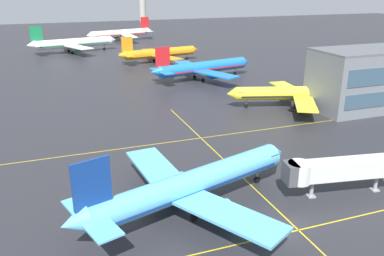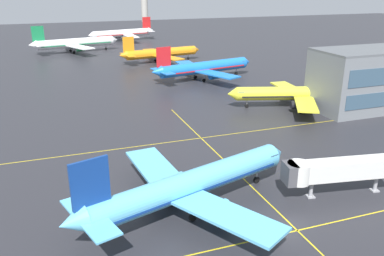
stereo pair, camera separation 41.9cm
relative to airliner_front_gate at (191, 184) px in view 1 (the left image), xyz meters
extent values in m
plane|color=#28282D|center=(11.05, -7.29, -3.84)|extent=(600.00, 600.00, 0.00)
cylinder|color=#5BB7E5|center=(0.49, 0.15, 0.07)|extent=(30.19, 12.47, 3.62)
cone|color=#5BB7E5|center=(16.23, 5.02, 0.07)|extent=(3.41, 4.12, 3.55)
cone|color=#5BB7E5|center=(-15.53, -4.80, 0.45)|extent=(3.93, 4.19, 3.44)
cube|color=navy|center=(-13.16, -4.07, 4.55)|extent=(4.47, 1.68, 5.72)
cube|color=#5BB7E5|center=(-12.78, -6.94, 0.45)|extent=(4.38, 5.63, 0.23)
cube|color=#5BB7E5|center=(-14.46, -1.48, 0.45)|extent=(4.38, 5.63, 0.23)
cube|color=#5BB7E5|center=(1.97, -7.87, -0.50)|extent=(11.29, 14.89, 0.38)
cube|color=#5BB7E5|center=(-2.82, 7.61, -0.50)|extent=(6.23, 14.68, 0.38)
cylinder|color=#5BB7E5|center=(2.13, -4.53, -1.74)|extent=(3.69, 2.87, 2.00)
cylinder|color=#5BB7E5|center=(-0.79, 4.94, -1.74)|extent=(3.69, 2.87, 2.00)
cube|color=#385166|center=(14.14, 4.37, 0.59)|extent=(2.62, 3.69, 0.67)
cube|color=navy|center=(0.49, 0.15, -0.38)|extent=(27.88, 11.78, 0.34)
cylinder|color=#99999E|center=(12.32, 3.81, -2.27)|extent=(0.27, 0.27, 1.57)
cylinder|color=black|center=(12.32, 3.81, -3.31)|extent=(1.13, 0.72, 1.05)
cylinder|color=#99999E|center=(-0.60, -2.78, -2.27)|extent=(0.27, 0.27, 1.57)
cylinder|color=black|center=(-0.60, -2.78, -3.31)|extent=(1.13, 0.72, 1.05)
cylinder|color=#99999E|center=(-2.06, 1.95, -2.27)|extent=(0.27, 0.27, 1.57)
cylinder|color=black|center=(-2.06, 1.95, -3.31)|extent=(1.13, 0.72, 1.05)
cylinder|color=yellow|center=(40.06, 36.65, -0.24)|extent=(27.82, 11.61, 3.34)
cone|color=yellow|center=(25.56, 41.20, -0.24)|extent=(3.16, 3.81, 3.27)
cone|color=yellow|center=(54.81, 32.01, 0.12)|extent=(3.63, 3.87, 3.17)
cube|color=black|center=(52.63, 32.70, 3.89)|extent=(4.12, 1.56, 5.27)
cube|color=yellow|center=(53.84, 35.08, 0.12)|extent=(4.05, 5.20, 0.21)
cube|color=yellow|center=(52.26, 30.05, 0.12)|extent=(4.05, 5.20, 0.21)
cube|color=yellow|center=(43.13, 43.51, -0.76)|extent=(5.79, 13.55, 0.35)
cube|color=yellow|center=(38.66, 29.26, -0.76)|extent=(10.45, 13.72, 0.35)
cylinder|color=black|center=(41.26, 41.06, -1.91)|extent=(3.40, 2.66, 1.85)
cylinder|color=black|center=(38.52, 32.34, -1.91)|extent=(3.40, 2.66, 1.85)
cube|color=#385166|center=(27.48, 40.59, 0.25)|extent=(2.43, 3.40, 0.62)
cube|color=black|center=(40.06, 36.65, -0.65)|extent=(25.69, 10.96, 0.32)
cylinder|color=#99999E|center=(29.16, 40.07, -2.39)|extent=(0.25, 0.25, 1.45)
cylinder|color=black|center=(29.16, 40.07, -3.36)|extent=(1.04, 0.67, 0.97)
cylinder|color=#99999E|center=(42.42, 38.30, -2.39)|extent=(0.25, 0.25, 1.45)
cylinder|color=black|center=(42.42, 38.30, -3.36)|extent=(1.04, 0.67, 0.97)
cylinder|color=#99999E|center=(41.05, 33.94, -2.39)|extent=(0.25, 0.25, 1.45)
cylinder|color=black|center=(41.05, 33.94, -3.36)|extent=(1.04, 0.67, 0.97)
cylinder|color=blue|center=(30.63, 72.47, 0.17)|extent=(31.37, 9.96, 3.71)
cone|color=blue|center=(47.19, 75.89, 0.17)|extent=(3.22, 4.08, 3.64)
cone|color=blue|center=(13.79, 68.99, 0.56)|extent=(3.78, 4.09, 3.53)
cube|color=red|center=(16.28, 69.50, 4.76)|extent=(4.66, 1.29, 5.86)
cube|color=blue|center=(16.40, 66.53, 0.56)|extent=(4.09, 5.61, 0.23)
cube|color=blue|center=(15.21, 72.28, 0.56)|extent=(4.09, 5.61, 0.23)
cube|color=blue|center=(31.36, 64.14, -0.42)|extent=(10.54, 15.46, 0.39)
cube|color=blue|center=(28.00, 80.40, -0.42)|extent=(5.17, 14.68, 0.39)
cylinder|color=blue|center=(31.85, 67.53, -1.69)|extent=(3.67, 2.68, 2.05)
cylinder|color=blue|center=(29.80, 77.48, -1.69)|extent=(3.67, 2.68, 2.05)
cube|color=#385166|center=(44.99, 75.43, 0.70)|extent=(2.41, 3.70, 0.68)
cube|color=red|center=(30.63, 72.47, -0.30)|extent=(28.93, 9.49, 0.35)
cylinder|color=#99999E|center=(43.07, 75.04, -2.23)|extent=(0.27, 0.27, 1.61)
cylinder|color=black|center=(43.07, 75.04, -3.30)|extent=(1.14, 0.65, 1.07)
cylinder|color=#99999E|center=(29.23, 69.58, -2.23)|extent=(0.27, 0.27, 1.61)
cylinder|color=black|center=(29.23, 69.58, -3.30)|extent=(1.14, 0.65, 1.07)
cylinder|color=#99999E|center=(28.21, 74.56, -2.23)|extent=(0.27, 0.27, 1.61)
cylinder|color=black|center=(28.21, 74.56, -3.30)|extent=(1.14, 0.65, 1.07)
cylinder|color=orange|center=(25.80, 105.96, -0.14)|extent=(29.05, 8.22, 3.43)
cone|color=orange|center=(41.20, 108.57, -0.14)|extent=(2.88, 3.71, 3.36)
cone|color=orange|center=(10.14, 103.29, 0.22)|extent=(3.39, 3.70, 3.26)
cube|color=orange|center=(12.46, 103.69, 4.11)|extent=(4.33, 1.05, 5.42)
cube|color=orange|center=(12.46, 100.94, 0.22)|extent=(3.63, 5.11, 0.22)
cube|color=orange|center=(11.56, 106.28, 0.22)|extent=(3.63, 5.11, 0.22)
cube|color=orange|center=(26.20, 98.24, -0.68)|extent=(9.36, 14.32, 0.36)
cube|color=orange|center=(23.63, 113.37, -0.68)|extent=(5.25, 13.72, 0.36)
cylinder|color=#333338|center=(26.77, 101.36, -1.85)|extent=(3.34, 2.38, 1.90)
cylinder|color=#333338|center=(25.20, 110.62, -1.85)|extent=(3.34, 2.38, 1.90)
cube|color=#385166|center=(39.15, 108.23, 0.36)|extent=(2.13, 3.38, 0.63)
cube|color=orange|center=(25.80, 105.96, -0.57)|extent=(26.78, 7.87, 0.32)
cylinder|color=#99999E|center=(37.37, 107.92, -2.35)|extent=(0.25, 0.25, 1.49)
cylinder|color=black|center=(37.37, 107.92, -3.34)|extent=(1.05, 0.57, 0.99)
cylinder|color=#99999E|center=(24.42, 103.34, -2.35)|extent=(0.25, 0.25, 1.49)
cylinder|color=black|center=(24.42, 103.34, -3.34)|extent=(1.05, 0.57, 0.99)
cylinder|color=#99999E|center=(23.63, 107.97, -2.35)|extent=(0.25, 0.25, 1.49)
cylinder|color=black|center=(23.63, 107.97, -3.34)|extent=(1.05, 0.57, 0.99)
cylinder|color=white|center=(-3.72, 141.35, 0.46)|extent=(33.61, 10.87, 3.98)
cone|color=white|center=(14.00, 145.12, 0.46)|extent=(3.48, 4.38, 3.90)
cone|color=white|center=(-21.75, 137.51, 0.87)|extent=(4.07, 4.40, 3.78)
cube|color=#197F47|center=(-19.08, 138.07, 5.38)|extent=(5.00, 1.42, 6.28)
cube|color=white|center=(-18.94, 134.89, 0.87)|extent=(4.41, 6.02, 0.25)
cube|color=white|center=(-20.25, 141.04, 0.87)|extent=(4.41, 6.02, 0.25)
cube|color=white|center=(-2.89, 132.42, -0.17)|extent=(11.37, 16.57, 0.42)
cube|color=white|center=(-6.60, 149.84, -0.17)|extent=(5.45, 15.71, 0.42)
cylinder|color=#2D9956|center=(-2.38, 136.06, -1.53)|extent=(3.94, 2.89, 2.20)
cylinder|color=#2D9956|center=(-4.65, 146.72, -1.53)|extent=(3.94, 2.89, 2.20)
cube|color=#385166|center=(11.65, 144.62, 1.03)|extent=(2.61, 3.97, 0.73)
cube|color=#197F47|center=(-3.72, 141.35, -0.04)|extent=(30.99, 10.35, 0.38)
cylinder|color=#99999E|center=(9.60, 144.18, -2.11)|extent=(0.29, 0.29, 1.73)
cylinder|color=black|center=(9.60, 144.18, -3.26)|extent=(1.22, 0.70, 1.15)
cylinder|color=#99999E|center=(-5.20, 138.25, -2.11)|extent=(0.29, 0.29, 1.73)
cylinder|color=black|center=(-5.20, 138.25, -3.26)|extent=(1.22, 0.70, 1.15)
cylinder|color=#99999E|center=(-6.33, 143.57, -2.11)|extent=(0.29, 0.29, 1.73)
cylinder|color=black|center=(-6.33, 143.57, -3.26)|extent=(1.22, 0.70, 1.15)
cylinder|color=white|center=(22.21, 171.69, 0.27)|extent=(31.99, 11.79, 3.81)
cone|color=white|center=(5.43, 167.31, 0.27)|extent=(3.46, 4.27, 3.73)
cone|color=white|center=(39.27, 176.15, 0.67)|extent=(4.02, 4.31, 3.62)
cube|color=red|center=(36.75, 175.49, 4.98)|extent=(4.75, 1.56, 6.01)
cube|color=white|center=(36.47, 178.53, 0.67)|extent=(4.42, 5.85, 0.24)
cube|color=white|center=(37.99, 172.71, 0.67)|extent=(4.42, 5.85, 0.24)
cube|color=white|center=(21.02, 180.19, -0.33)|extent=(11.40, 15.77, 0.40)
cube|color=white|center=(25.33, 163.70, -0.33)|extent=(5.90, 15.26, 0.40)
cylinder|color=#4C4C51|center=(20.69, 176.68, -1.63)|extent=(3.83, 2.90, 2.10)
cylinder|color=#4C4C51|center=(23.33, 166.60, -1.63)|extent=(3.83, 2.90, 2.10)
cube|color=#385166|center=(7.66, 167.89, 0.82)|extent=(2.63, 3.85, 0.70)
cube|color=red|center=(22.21, 171.69, -0.21)|extent=(29.52, 11.18, 0.36)
cylinder|color=#99999E|center=(9.60, 168.40, -2.18)|extent=(0.28, 0.28, 1.65)
cylinder|color=black|center=(9.60, 168.40, -3.29)|extent=(1.18, 0.71, 1.10)
cylinder|color=#99999E|center=(23.49, 174.72, -2.18)|extent=(0.28, 0.28, 1.65)
cylinder|color=black|center=(23.49, 174.72, -3.29)|extent=(1.18, 0.71, 1.10)
cylinder|color=#99999E|center=(24.80, 169.68, -2.18)|extent=(0.28, 0.28, 1.65)
cylinder|color=black|center=(24.80, 169.68, -3.29)|extent=(1.18, 0.71, 1.10)
cube|color=yellow|center=(11.05, -9.29, -3.83)|extent=(133.16, 0.20, 0.01)
cube|color=yellow|center=(11.05, 24.58, -3.83)|extent=(133.16, 0.20, 0.01)
cube|color=yellow|center=(11.05, 7.64, -3.83)|extent=(0.20, 74.52, 0.01)
cube|color=silver|center=(22.67, -3.59, 0.26)|extent=(14.91, 5.10, 2.70)
cylinder|color=silver|center=(15.44, -2.37, 0.26)|extent=(3.38, 3.38, 2.97)
cube|color=#47474C|center=(14.16, -2.16, 0.26)|extent=(2.07, 3.19, 2.97)
cylinder|color=#99999E|center=(17.61, -2.74, -1.79)|extent=(0.56, 0.56, 4.10)
cube|color=#99999E|center=(17.61, -2.74, -3.74)|extent=(1.27, 1.27, 0.20)
cylinder|color=#99999E|center=(27.73, -4.44, -1.79)|extent=(0.56, 0.56, 4.10)
cube|color=#99999E|center=(27.73, -4.44, -3.74)|extent=(1.27, 1.27, 0.20)
cylinder|color=#ADA89E|center=(59.92, 277.59, 11.18)|extent=(5.20, 5.20, 30.04)
camera|label=1|loc=(-16.26, -44.96, 25.44)|focal=37.42mm
camera|label=2|loc=(-15.87, -45.10, 25.44)|focal=37.42mm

